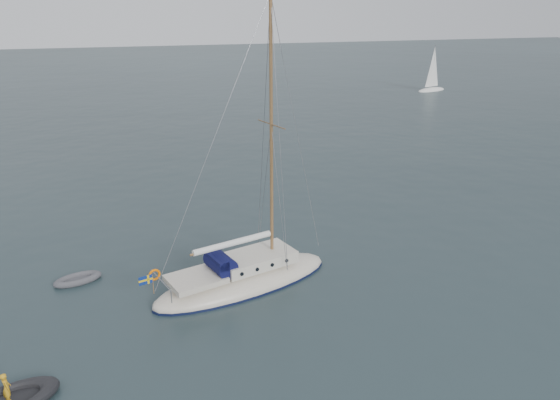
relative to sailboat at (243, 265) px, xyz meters
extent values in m
plane|color=black|center=(1.77, 2.76, -1.14)|extent=(300.00, 300.00, 0.00)
ellipsoid|color=beige|center=(0.00, 0.00, -0.97)|extent=(10.06, 3.13, 1.68)
cube|color=silver|center=(0.78, 0.00, 0.18)|extent=(4.02, 2.12, 0.61)
cube|color=beige|center=(-2.69, 0.00, 0.00)|extent=(2.68, 2.12, 0.28)
cylinder|color=#0C0E38|center=(-1.29, 0.00, 0.49)|extent=(1.07, 1.84, 1.07)
cube|color=#0C0E38|center=(-1.51, 0.00, 0.71)|extent=(0.50, 1.84, 0.45)
cylinder|color=brown|center=(1.79, 0.00, 6.57)|extent=(0.17, 0.17, 13.42)
cylinder|color=brown|center=(1.79, 0.00, 7.24)|extent=(0.06, 2.46, 0.06)
cylinder|color=brown|center=(-0.56, 0.00, 1.37)|extent=(4.70, 0.11, 0.11)
cylinder|color=white|center=(-0.56, 0.00, 1.43)|extent=(4.37, 0.31, 0.31)
cylinder|color=gray|center=(-4.48, 0.00, 0.48)|extent=(0.04, 2.46, 0.04)
torus|color=#FF6E00|center=(-4.53, 0.67, 0.48)|extent=(0.60, 0.11, 0.60)
cylinder|color=brown|center=(-4.87, 0.00, 0.37)|extent=(0.03, 0.03, 1.01)
cube|color=navy|center=(-5.20, 0.00, 0.70)|extent=(0.67, 0.02, 0.42)
cube|color=gold|center=(-5.20, 0.00, 0.70)|extent=(0.69, 0.03, 0.10)
cube|color=gold|center=(-5.08, 0.00, 0.70)|extent=(0.10, 0.03, 0.45)
cylinder|color=black|center=(-0.67, 1.07, 0.18)|extent=(0.20, 0.07, 0.20)
cylinder|color=black|center=(-0.67, -1.07, 0.18)|extent=(0.20, 0.07, 0.20)
cylinder|color=black|center=(0.22, 1.07, 0.18)|extent=(0.20, 0.07, 0.20)
cylinder|color=black|center=(0.22, -1.07, 0.18)|extent=(0.20, 0.07, 0.20)
cylinder|color=black|center=(1.11, 1.07, 0.18)|extent=(0.20, 0.07, 0.20)
cylinder|color=black|center=(1.11, -1.07, 0.18)|extent=(0.20, 0.07, 0.20)
cylinder|color=black|center=(2.01, 1.07, 0.18)|extent=(0.20, 0.07, 0.20)
cylinder|color=black|center=(2.01, -1.07, 0.18)|extent=(0.20, 0.07, 0.20)
cube|color=#4D4D52|center=(-8.45, 2.64, -1.03)|extent=(1.53, 0.63, 0.09)
imported|color=gold|center=(-10.20, -6.74, -0.31)|extent=(0.31, 0.47, 1.28)
ellipsoid|color=white|center=(42.19, 53.95, -1.09)|extent=(5.74, 1.91, 0.96)
cylinder|color=gray|center=(42.19, 53.95, 2.69)|extent=(0.10, 0.10, 6.70)
cone|color=white|center=(42.14, 53.95, 2.69)|extent=(3.06, 3.06, 6.22)
camera|label=1|loc=(-4.88, -24.98, 13.12)|focal=35.00mm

